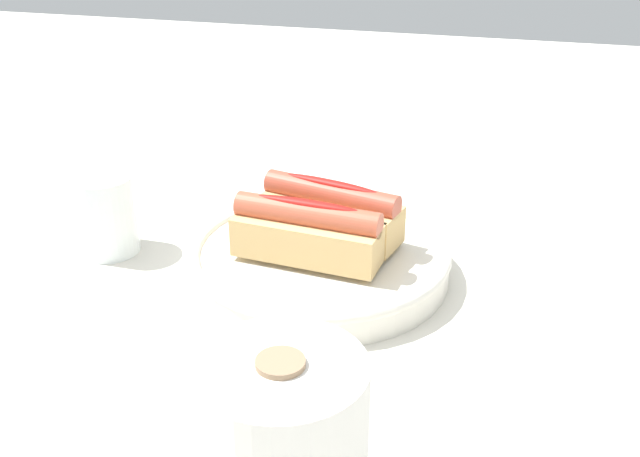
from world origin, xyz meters
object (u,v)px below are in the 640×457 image
object	(u,v)px
hotdog_back	(308,233)
water_glass	(106,217)
paper_towel_roll	(283,448)
serving_bowl	(320,260)
hotdog_front	(331,211)

from	to	relation	value
hotdog_back	water_glass	size ratio (longest dim) A/B	1.72
hotdog_back	paper_towel_roll	world-z (taller)	paper_towel_roll
serving_bowl	paper_towel_roll	size ratio (longest dim) A/B	2.04
hotdog_back	water_glass	world-z (taller)	hotdog_back
hotdog_front	paper_towel_roll	distance (m)	0.36
paper_towel_roll	hotdog_back	bearing A→B (deg)	-77.97
serving_bowl	water_glass	xyz separation A→B (m)	(0.24, 0.00, 0.02)
serving_bowl	water_glass	bearing A→B (deg)	0.68
hotdog_back	water_glass	xyz separation A→B (m)	(0.24, -0.02, -0.02)
serving_bowl	hotdog_front	xyz separation A→B (m)	(-0.01, -0.03, 0.04)
hotdog_back	serving_bowl	bearing A→B (deg)	-100.70
hotdog_front	hotdog_back	xyz separation A→B (m)	(0.01, 0.05, 0.00)
hotdog_front	hotdog_back	distance (m)	0.05
serving_bowl	paper_towel_roll	distance (m)	0.34
paper_towel_roll	hotdog_front	bearing A→B (deg)	-81.34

